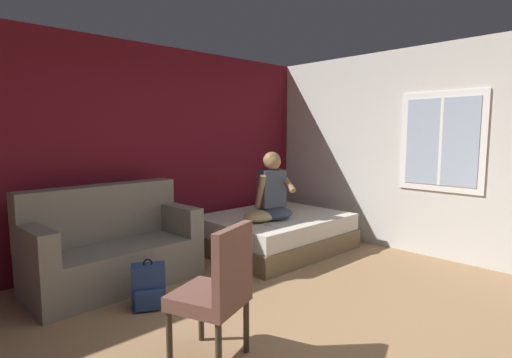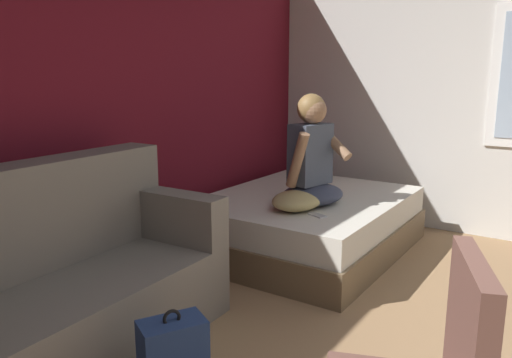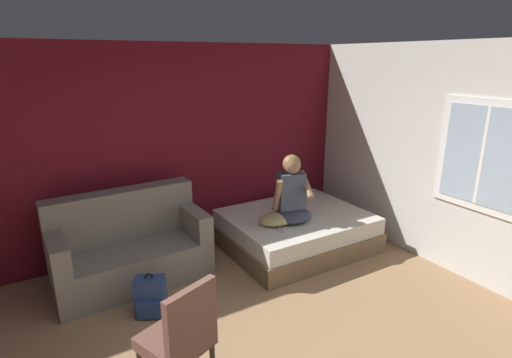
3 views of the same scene
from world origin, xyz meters
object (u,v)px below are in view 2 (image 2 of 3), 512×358
(person_seated, at_px, (312,160))
(cell_phone, at_px, (317,215))
(couch, at_px, (67,283))
(bed, at_px, (306,223))
(throw_pillow, at_px, (297,200))

(person_seated, height_order, cell_phone, person_seated)
(couch, relative_size, cell_phone, 12.00)
(bed, distance_m, person_seated, 0.65)
(person_seated, distance_m, throw_pillow, 0.36)
(bed, height_order, throw_pillow, throw_pillow)
(bed, distance_m, cell_phone, 0.66)
(throw_pillow, distance_m, cell_phone, 0.24)
(bed, relative_size, person_seated, 2.14)
(person_seated, bearing_deg, cell_phone, -145.11)
(cell_phone, bearing_deg, throw_pillow, 90.54)
(person_seated, xyz_separation_m, throw_pillow, (-0.21, 0.01, -0.29))
(bed, height_order, person_seated, person_seated)
(person_seated, relative_size, cell_phone, 6.08)
(person_seated, relative_size, throw_pillow, 1.82)
(bed, bearing_deg, cell_phone, -144.49)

